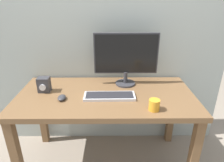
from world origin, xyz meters
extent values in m
plane|color=gray|center=(0.00, 0.00, 0.00)|extent=(6.00, 6.00, 0.00)
cube|color=brown|center=(0.00, 0.00, 0.73)|extent=(1.50, 0.74, 0.04)
cube|color=brown|center=(-0.70, -0.32, 0.36)|extent=(0.07, 0.07, 0.71)
cube|color=brown|center=(0.70, -0.32, 0.36)|extent=(0.07, 0.07, 0.71)
cube|color=brown|center=(-0.70, 0.32, 0.36)|extent=(0.07, 0.07, 0.71)
cube|color=brown|center=(0.70, 0.32, 0.36)|extent=(0.07, 0.07, 0.71)
cylinder|color=#333338|center=(0.18, 0.20, 0.76)|extent=(0.18, 0.18, 0.02)
cylinder|color=#333338|center=(0.18, 0.20, 0.82)|extent=(0.04, 0.04, 0.11)
cube|color=#333338|center=(0.18, 0.21, 1.05)|extent=(0.57, 0.02, 0.37)
cube|color=black|center=(0.18, 0.20, 1.05)|extent=(0.55, 0.01, 0.34)
cube|color=silver|center=(0.03, -0.06, 0.77)|extent=(0.42, 0.15, 0.02)
cube|color=#232328|center=(0.03, -0.06, 0.78)|extent=(0.39, 0.12, 0.00)
ellipsoid|color=#333338|center=(-0.35, -0.10, 0.77)|extent=(0.07, 0.10, 0.03)
cube|color=#333338|center=(-0.53, 0.05, 0.82)|extent=(0.10, 0.08, 0.13)
cylinder|color=silver|center=(-0.53, 0.01, 0.81)|extent=(0.05, 0.01, 0.05)
cylinder|color=orange|center=(0.36, -0.26, 0.80)|extent=(0.08, 0.08, 0.08)
camera|label=1|loc=(0.04, -1.51, 1.53)|focal=31.89mm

